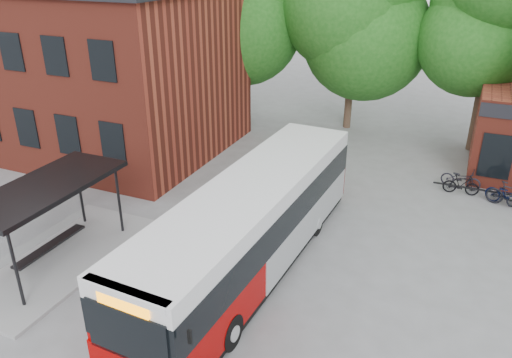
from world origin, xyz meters
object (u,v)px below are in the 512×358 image
at_px(city_bus, 252,227).
at_px(bus_shelter, 52,223).
at_px(bicycle_0, 461,178).
at_px(bicycle_1, 461,185).
at_px(bicycle_4, 509,196).
at_px(bicycle_3, 510,195).

bearing_deg(city_bus, bus_shelter, -157.60).
distance_m(bicycle_0, bicycle_1, 0.71).
bearing_deg(bicycle_4, bicycle_1, 100.40).
xyz_separation_m(bicycle_1, bicycle_3, (1.88, -0.51, 0.09)).
xyz_separation_m(city_bus, bicycle_4, (7.92, 8.29, -1.06)).
relative_size(bus_shelter, city_bus, 0.57).
height_order(bicycle_0, bicycle_4, bicycle_4).
relative_size(bus_shelter, bicycle_3, 3.87).
bearing_deg(bicycle_0, bicycle_3, -114.39).
bearing_deg(bus_shelter, bicycle_3, 36.47).
xyz_separation_m(bicycle_0, bicycle_3, (1.93, -1.22, 0.09)).
bearing_deg(bicycle_3, city_bus, 150.20).
bearing_deg(bicycle_1, bicycle_4, -107.18).
relative_size(city_bus, bicycle_1, 8.19).
bearing_deg(city_bus, bicycle_4, 49.06).
distance_m(city_bus, bicycle_4, 11.51).
relative_size(bus_shelter, bicycle_1, 4.65).
bearing_deg(bicycle_4, bicycle_3, -126.11).
relative_size(city_bus, bicycle_4, 6.42).
bearing_deg(bicycle_0, bicycle_4, -113.84).
height_order(bus_shelter, bicycle_1, bus_shelter).
height_order(bicycle_1, bicycle_4, bicycle_4).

